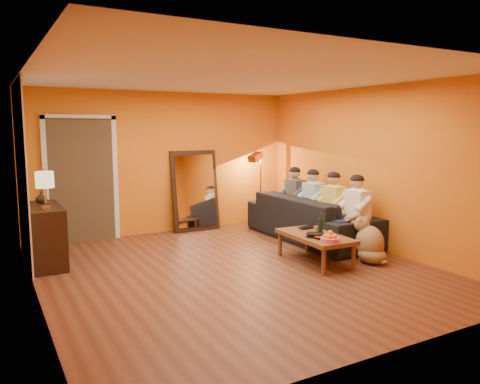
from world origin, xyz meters
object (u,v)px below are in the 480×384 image
person_far_left (357,214)px  person_mid_left (334,208)px  sideboard (45,235)px  tumbler (317,229)px  sofa (311,218)px  wine_bottle (320,224)px  table_lamp (45,190)px  person_far_right (295,200)px  floor_lamp (261,190)px  dog (370,239)px  person_mid_right (313,204)px  laptop (310,228)px  coffee_table (315,249)px  mirror_frame (195,191)px  vase (41,197)px

person_far_left → person_mid_left: bearing=90.0°
sideboard → tumbler: size_ratio=12.81×
sofa → wine_bottle: bearing=147.6°
table_lamp → sofa: size_ratio=0.19×
person_far_right → tumbler: size_ratio=13.24×
sofa → tumbler: size_ratio=28.66×
sideboard → floor_lamp: size_ratio=0.82×
wine_bottle → tumbler: 0.22m
table_lamp → person_far_right: size_ratio=0.42×
floor_lamp → dog: (0.04, -2.97, -0.38)m
sofa → person_mid_right: size_ratio=2.16×
table_lamp → laptop: size_ratio=1.49×
table_lamp → person_far_right: bearing=4.3°
person_far_right → person_mid_right: bearing=-90.0°
coffee_table → tumbler: tumbler is taller
laptop → person_mid_left: bearing=16.8°
mirror_frame → sideboard: mirror_frame is taller
table_lamp → person_mid_right: 4.40m
sofa → mirror_frame: bearing=40.4°
mirror_frame → wine_bottle: mirror_frame is taller
table_lamp → laptop: 3.83m
sofa → dog: size_ratio=3.84×
sofa → person_far_right: bearing=-11.3°
vase → wine_bottle: bearing=-31.4°
coffee_table → person_mid_right: 1.66m
coffee_table → wine_bottle: (0.05, -0.05, 0.37)m
person_far_left → person_mid_left: 0.55m
mirror_frame → vase: 2.92m
dog → wine_bottle: bearing=177.8°
coffee_table → dog: (0.71, -0.36, 0.13)m
mirror_frame → person_far_left: mirror_frame is taller
sideboard → vase: size_ratio=6.90×
tumbler → mirror_frame: bearing=104.9°
person_mid_left → floor_lamp: bearing=98.8°
table_lamp → laptop: (3.59, -1.16, -0.67)m
dog → wine_bottle: (-0.66, 0.31, 0.23)m
person_far_right → laptop: (-0.78, -1.49, -0.18)m
mirror_frame → tumbler: 2.88m
sofa → person_far_right: 0.70m
wine_bottle → person_mid_right: bearing=55.6°
person_mid_left → vase: size_ratio=7.14×
sofa → wine_bottle: size_ratio=8.52×
dog → vase: vase is taller
table_lamp → vase: bearing=90.0°
person_mid_left → tumbler: 1.06m
dog → person_far_right: 2.23m
table_lamp → dog: table_lamp is taller
table_lamp → sofa: bearing=-4.3°
sofa → coffee_table: size_ratio=2.16×
mirror_frame → person_mid_left: size_ratio=1.25×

